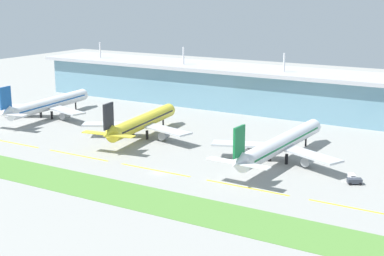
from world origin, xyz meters
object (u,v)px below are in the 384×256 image
(airliner_near_middle, at_px, (141,122))
(baggage_cart, at_px, (352,178))
(airliner_nearest, at_px, (48,104))
(pushback_tug, at_px, (355,181))
(airliner_far_middle, at_px, (280,144))

(airliner_near_middle, bearing_deg, baggage_cart, -6.87)
(airliner_nearest, height_order, pushback_tug, airliner_nearest)
(airliner_nearest, bearing_deg, baggage_cart, -7.11)
(airliner_nearest, xyz_separation_m, airliner_far_middle, (121.45, -10.19, 0.01))
(airliner_nearest, distance_m, baggage_cart, 150.58)
(airliner_nearest, relative_size, airliner_near_middle, 1.07)
(airliner_nearest, bearing_deg, pushback_tug, -7.82)
(airliner_nearest, height_order, baggage_cart, airliner_nearest)
(airliner_far_middle, xyz_separation_m, pushback_tug, (29.34, -10.53, -5.36))
(airliner_near_middle, xyz_separation_m, airliner_far_middle, (61.41, -2.32, 0.01))
(airliner_near_middle, xyz_separation_m, baggage_cart, (89.29, -10.75, -5.18))
(airliner_far_middle, height_order, pushback_tug, airliner_far_middle)
(airliner_nearest, relative_size, baggage_cart, 16.06)
(airliner_near_middle, distance_m, pushback_tug, 91.81)
(airliner_far_middle, distance_m, pushback_tug, 31.63)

